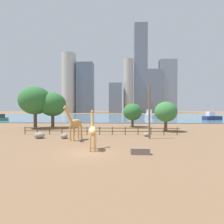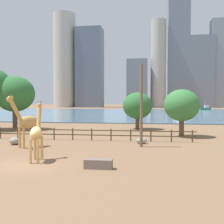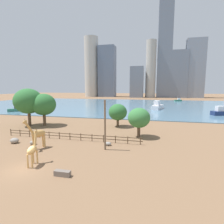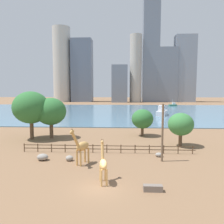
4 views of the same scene
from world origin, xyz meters
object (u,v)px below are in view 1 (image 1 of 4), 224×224
tree_center_broad (53,104)px  tree_right_tall (133,112)px  boulder_near_fence (147,135)px  feeding_trough (140,151)px  boat_sailboat (0,118)px  boulder_by_pole (40,135)px  tree_left_small (35,101)px  boat_ferry (159,113)px  utility_pole (149,112)px  boulder_small (64,136)px  tree_left_large (166,112)px  giraffe_companion (75,123)px  boat_barge (212,117)px  boat_tug (150,115)px  giraffe_tall (92,131)px

tree_center_broad → tree_right_tall: bearing=9.4°
boulder_near_fence → tree_center_broad: size_ratio=0.13×
feeding_trough → boat_sailboat: size_ratio=0.34×
boulder_by_pole → tree_left_small: 15.51m
tree_center_broad → boat_ferry: 99.17m
boulder_by_pole → tree_left_small: bearing=118.3°
boulder_by_pole → tree_center_broad: bearing=103.5°
utility_pole → boulder_small: bearing=-178.1°
tree_left_large → boat_ferry: 96.09m
giraffe_companion → tree_left_small: bearing=-108.3°
boulder_near_fence → boulder_by_pole: bearing=-171.5°
tree_left_small → boulder_near_fence: bearing=-24.2°
feeding_trough → boat_sailboat: bearing=135.8°
boat_sailboat → boat_barge: 76.13m
feeding_trough → tree_left_small: 30.10m
boulder_by_pole → tree_right_tall: tree_right_tall is taller
tree_center_broad → boulder_by_pole: bearing=-76.5°
boulder_small → tree_right_tall: bearing=56.0°
boulder_by_pole → boat_barge: (46.21, 41.07, 0.81)m
boat_ferry → boat_tug: boat_ferry is taller
giraffe_tall → tree_right_tall: 24.32m
giraffe_tall → tree_center_broad: bearing=20.3°
boulder_by_pole → feeding_trough: bearing=-31.7°
giraffe_companion → boulder_near_fence: bearing=140.3°
boulder_by_pole → boat_ferry: size_ratio=0.30×
tree_left_small → boat_ferry: bearing=62.1°
giraffe_companion → boat_sailboat: bearing=-104.6°
boulder_near_fence → boat_tug: bearing=79.7°
tree_center_broad → tree_right_tall: (18.21, 3.00, -1.76)m
feeding_trough → tree_right_tall: bearing=87.2°
feeding_trough → tree_center_broad: size_ratio=0.22×
tree_center_broad → tree_left_small: (-3.56, -0.97, 0.85)m
giraffe_tall → boat_sailboat: boat_sailboat is taller
utility_pole → boulder_near_fence: bearing=91.1°
utility_pole → tree_right_tall: (-1.18, 16.28, -0.30)m
tree_right_tall → boat_sailboat: bearing=159.2°
giraffe_companion → boat_tug: size_ratio=0.54×
tree_right_tall → boat_tug: tree_right_tall is taller
boulder_small → boat_ferry: size_ratio=0.21×
tree_left_large → boat_ferry: size_ratio=1.14×
boulder_near_fence → boulder_small: (-12.40, -2.41, 0.06)m
boat_sailboat → tree_left_small: bearing=98.3°
giraffe_tall → tree_left_small: size_ratio=0.47×
boulder_near_fence → tree_left_large: 8.39m
giraffe_companion → boulder_small: size_ratio=4.82×
utility_pole → feeding_trough: utility_pole is taller
boulder_small → boat_sailboat: 47.24m
giraffe_tall → boulder_small: (-5.21, 6.83, -1.66)m
boulder_by_pole → boat_barge: size_ratio=0.20×
utility_pole → tree_center_broad: tree_center_broad is taller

